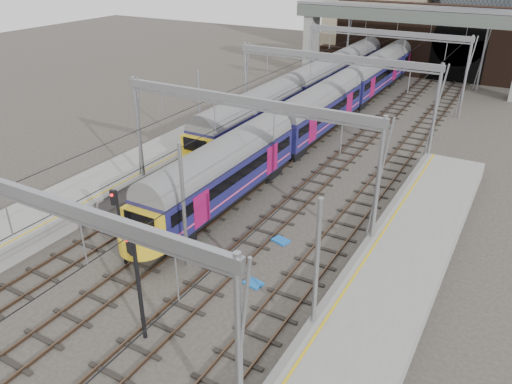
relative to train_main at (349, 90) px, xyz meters
The scene contains 14 objects.
ground 32.08m from the train_main, 86.41° to the right, with size 160.00×160.00×0.00m, color #38332D.
platform_left 30.60m from the train_main, 105.54° to the right, with size 4.32×55.00×1.12m.
platform_right 35.62m from the train_main, 69.98° to the right, with size 4.32×47.00×1.12m.
tracks 17.21m from the train_main, 83.26° to the right, with size 14.40×80.00×0.22m.
overhead_line 11.41m from the train_main, 79.15° to the right, with size 16.80×80.00×8.00m.
retaining_wall 20.39m from the train_main, 80.35° to the left, with size 28.00×2.75×9.00m.
overbridge 15.02m from the train_main, 81.91° to the left, with size 28.00×3.00×9.25m.
train_main is the anchor object (origin of this frame).
train_second 4.88m from the train_main, 145.12° to the left, with size 2.71×47.00×4.69m.
signal_near_left 31.60m from the train_main, 91.81° to the right, with size 0.36×0.45×4.50m.
signal_near_centre 35.65m from the train_main, 83.98° to the right, with size 0.43×0.49×5.50m.
equip_cover_a 29.58m from the train_main, 88.36° to the right, with size 0.75×0.53×0.09m, color blue.
equip_cover_b 26.02m from the train_main, 78.15° to the right, with size 0.97×0.68×0.11m, color blue.
equip_cover_c 30.38m from the train_main, 78.63° to the right, with size 0.94×0.66×0.11m, color blue.
Camera 1 is at (14.30, -15.68, 15.52)m, focal length 35.00 mm.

